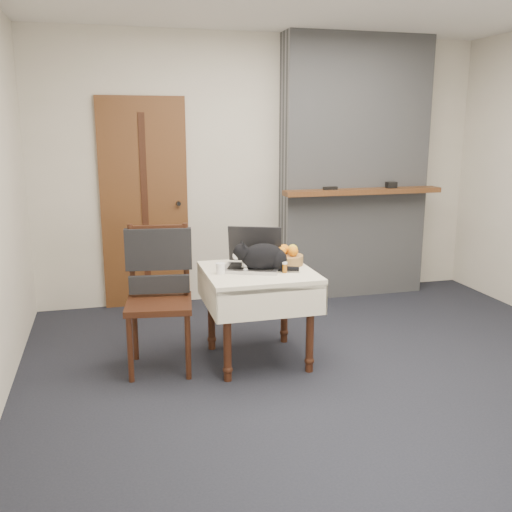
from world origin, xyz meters
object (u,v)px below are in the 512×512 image
(door, at_px, (145,204))
(cat, at_px, (264,258))
(side_table, at_px, (258,285))
(cream_jar, at_px, (221,268))
(laptop, at_px, (253,258))
(pill_bottle, at_px, (285,267))
(chair, at_px, (159,277))
(fruit_basket, at_px, (286,257))

(door, xyz_separation_m, cat, (0.73, -1.64, -0.20))
(door, distance_m, side_table, 1.80)
(cat, height_order, cream_jar, cat)
(door, distance_m, cat, 1.81)
(laptop, bearing_deg, door, 136.35)
(door, relative_size, pill_bottle, 25.64)
(door, bearing_deg, pill_bottle, -63.63)
(side_table, bearing_deg, chair, 170.02)
(chair, bearing_deg, fruit_basket, 7.47)
(fruit_basket, bearing_deg, laptop, -171.89)
(door, distance_m, pill_bottle, 1.95)
(cat, xyz_separation_m, cream_jar, (-0.32, 0.00, -0.06))
(cat, height_order, pill_bottle, cat)
(door, relative_size, side_table, 2.56)
(chair, bearing_deg, side_table, -1.93)
(fruit_basket, bearing_deg, cat, -145.69)
(side_table, height_order, laptop, laptop)
(pill_bottle, bearing_deg, laptop, 133.23)
(side_table, xyz_separation_m, chair, (-0.71, 0.13, 0.08))
(fruit_basket, bearing_deg, door, 122.27)
(laptop, xyz_separation_m, chair, (-0.69, 0.05, -0.11))
(side_table, height_order, fruit_basket, fruit_basket)
(fruit_basket, bearing_deg, chair, 179.42)
(pill_bottle, bearing_deg, cat, 146.36)
(cream_jar, height_order, chair, chair)
(laptop, bearing_deg, cream_jar, -135.31)
(door, relative_size, laptop, 3.99)
(cream_jar, relative_size, fruit_basket, 0.30)
(fruit_basket, bearing_deg, pill_bottle, -110.13)
(side_table, bearing_deg, pill_bottle, -36.12)
(cream_jar, bearing_deg, pill_bottle, -11.14)
(laptop, bearing_deg, pill_bottle, -24.11)
(door, height_order, fruit_basket, door)
(side_table, relative_size, fruit_basket, 3.04)
(side_table, height_order, cream_jar, cream_jar)
(cat, distance_m, chair, 0.77)
(laptop, bearing_deg, cat, -41.12)
(laptop, relative_size, pill_bottle, 6.42)
(cat, distance_m, fruit_basket, 0.27)
(laptop, xyz_separation_m, fruit_basket, (0.27, 0.04, -0.02))
(door, height_order, pill_bottle, door)
(cat, relative_size, fruit_basket, 1.84)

